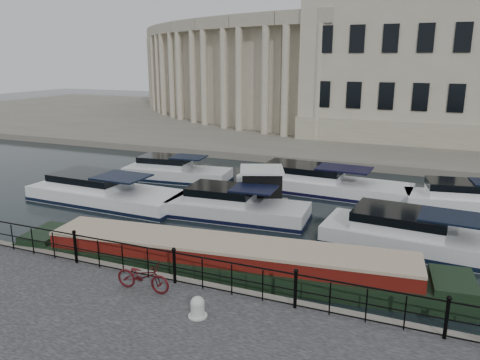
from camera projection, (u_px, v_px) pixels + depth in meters
name	position (u px, v px, depth m)	size (l,w,h in m)	color
ground_plane	(207.00, 270.00, 17.21)	(160.00, 160.00, 0.00)	black
far_bank	(364.00, 125.00, 51.96)	(120.00, 42.00, 0.55)	#6B665B
railing	(174.00, 264.00, 14.90)	(24.14, 0.14, 1.22)	black
civic_building	(352.00, 63.00, 46.78)	(53.55, 31.84, 16.85)	#ADA38C
bicycle	(143.00, 276.00, 14.46)	(0.64, 1.82, 0.96)	#460C10
mooring_bollard	(198.00, 307.00, 13.04)	(0.54, 0.54, 0.61)	beige
narrowboat	(226.00, 264.00, 16.90)	(16.84, 4.10, 1.61)	black
harbour_hut	(262.00, 190.00, 24.10)	(3.68, 3.41, 2.18)	#6B665B
cabin_cruisers	(271.00, 199.00, 24.54)	(25.96, 10.08, 1.99)	white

